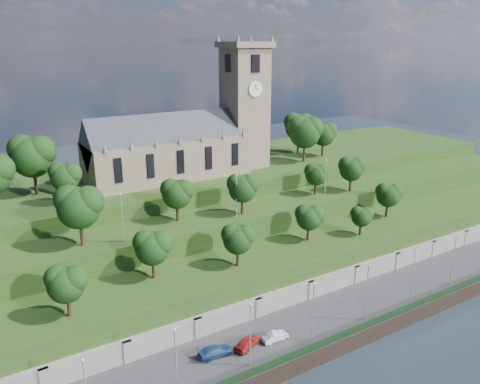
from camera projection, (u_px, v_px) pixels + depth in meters
ground at (334, 358)px, 63.92m from camera, size 320.00×320.00×0.00m
promenade at (306, 329)px, 68.50m from camera, size 160.00×12.00×2.00m
quay_wall at (334, 351)px, 63.55m from camera, size 160.00×0.50×2.20m
fence at (332, 339)px, 63.61m from camera, size 160.00×0.10×1.20m
retaining_wall at (283, 302)px, 72.90m from camera, size 160.00×2.10×5.00m
embankment_lower at (261, 277)px, 77.35m from camera, size 160.00×12.00×8.00m
embankment_upper at (228, 243)px, 85.68m from camera, size 160.00×10.00×12.00m
hilltop at (180, 203)px, 102.32m from camera, size 160.00×32.00×15.00m
church at (189, 138)px, 94.81m from camera, size 38.60×12.35×27.60m
trees_lower at (253, 231)px, 74.08m from camera, size 66.91×8.84×7.45m
trees_upper at (210, 188)px, 79.53m from camera, size 59.52×7.95×9.44m
trees_hilltop at (192, 143)px, 94.33m from camera, size 77.02×15.67×10.82m
lamp_posts_promenade at (313, 308)px, 62.79m from camera, size 60.36×0.36×8.95m
lamp_posts_upper at (236, 193)px, 79.99m from camera, size 40.36×0.36×7.91m
car_left at (247, 342)px, 62.69m from camera, size 4.73×3.33×1.50m
car_middle at (275, 336)px, 64.22m from camera, size 3.88×1.42×1.27m
car_right at (216, 351)px, 61.05m from camera, size 4.96×2.42×1.39m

